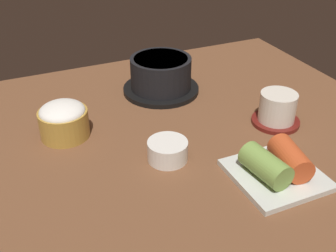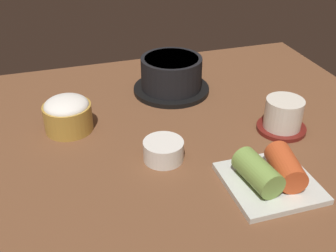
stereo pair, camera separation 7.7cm
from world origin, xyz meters
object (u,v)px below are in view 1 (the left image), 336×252
Objects in this scene: rice_bowl at (63,119)px; banchan_cup_center at (168,150)px; stone_pot at (161,75)px; kimchi_plate at (277,167)px; tea_cup_with_saucer at (277,109)px.

banchan_cup_center is (14.80, -14.93, -1.65)cm from rice_bowl.
kimchi_plate is at bearing -82.38° from stone_pot.
stone_pot is 26.58cm from banchan_cup_center.
banchan_cup_center is at bearing 140.01° from kimchi_plate.
kimchi_plate is at bearing -126.35° from tea_cup_with_saucer.
banchan_cup_center is 0.51× the size of kimchi_plate.
stone_pot reaches higher than rice_bowl.
kimchi_plate reaches higher than banchan_cup_center.
kimchi_plate is at bearing -39.99° from banchan_cup_center.
stone_pot is at bearing 97.62° from kimchi_plate.
banchan_cup_center is (-9.34, -24.79, -2.11)cm from stone_pot.
rice_bowl is 0.97× the size of tea_cup_with_saucer.
stone_pot reaches higher than tea_cup_with_saucer.
rice_bowl is 0.66× the size of kimchi_plate.
banchan_cup_center is at bearing -110.64° from stone_pot.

